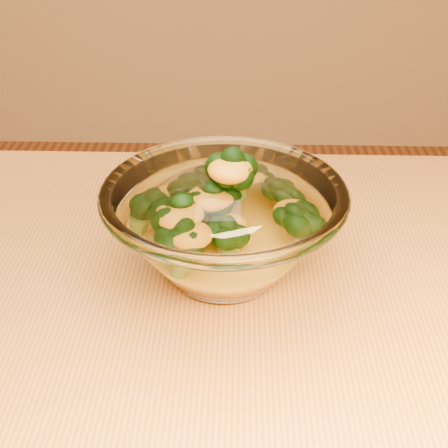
% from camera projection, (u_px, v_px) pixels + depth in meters
% --- Properties ---
extents(table, '(1.20, 0.80, 0.75)m').
position_uv_depth(table, '(285.00, 445.00, 0.57)').
color(table, '#BB7338').
rests_on(table, ground).
extents(glass_bowl, '(0.23, 0.23, 0.10)m').
position_uv_depth(glass_bowl, '(224.00, 228.00, 0.60)').
color(glass_bowl, white).
rests_on(glass_bowl, table).
extents(cheese_sauce, '(0.14, 0.14, 0.04)m').
position_uv_depth(cheese_sauce, '(224.00, 247.00, 0.61)').
color(cheese_sauce, '#F2AF14').
rests_on(cheese_sauce, glass_bowl).
extents(broccoli_heap, '(0.16, 0.15, 0.09)m').
position_uv_depth(broccoli_heap, '(219.00, 210.00, 0.60)').
color(broccoli_heap, black).
rests_on(broccoli_heap, cheese_sauce).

